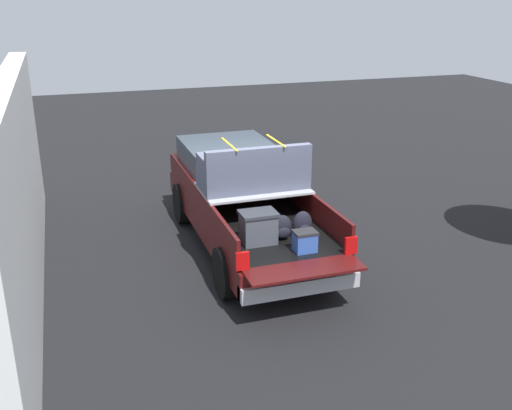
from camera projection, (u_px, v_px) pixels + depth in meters
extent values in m
plane|color=black|center=(246.00, 248.00, 11.55)|extent=(40.00, 40.00, 0.00)
cube|color=#470F0F|center=(246.00, 218.00, 11.34)|extent=(5.50, 1.92, 0.44)
cube|color=black|center=(267.00, 229.00, 10.18)|extent=(2.80, 1.80, 0.04)
cube|color=#470F0F|center=(215.00, 223.00, 9.83)|extent=(2.80, 0.06, 0.50)
cube|color=#470F0F|center=(317.00, 210.00, 10.38)|extent=(2.80, 0.06, 0.50)
cube|color=#470F0F|center=(243.00, 192.00, 11.33)|extent=(0.06, 1.80, 0.50)
cube|color=#470F0F|center=(304.00, 270.00, 8.69)|extent=(0.55, 1.80, 0.04)
cube|color=#B2B2B7|center=(253.00, 188.00, 10.70)|extent=(1.25, 1.92, 0.04)
cube|color=#470F0F|center=(227.00, 175.00, 12.38)|extent=(2.30, 1.92, 0.50)
cube|color=#2D3842|center=(228.00, 154.00, 12.12)|extent=(1.94, 1.76, 0.46)
cube|color=#470F0F|center=(211.00, 161.00, 13.60)|extent=(0.40, 1.82, 0.38)
cube|color=#B2B2B7|center=(300.00, 286.00, 8.95)|extent=(0.24, 1.92, 0.24)
cube|color=red|center=(242.00, 261.00, 8.60)|extent=(0.06, 0.20, 0.28)
cube|color=red|center=(351.00, 246.00, 9.12)|extent=(0.06, 0.20, 0.28)
cylinder|color=black|center=(183.00, 203.00, 12.70)|extent=(0.86, 0.30, 0.86)
cylinder|color=black|center=(260.00, 195.00, 13.22)|extent=(0.86, 0.30, 0.86)
cylinder|color=black|center=(227.00, 272.00, 9.58)|extent=(0.86, 0.30, 0.86)
cylinder|color=black|center=(326.00, 258.00, 10.11)|extent=(0.86, 0.30, 0.86)
cube|color=#474C56|center=(258.00, 229.00, 9.50)|extent=(0.40, 0.55, 0.48)
cube|color=#31353C|center=(258.00, 213.00, 9.41)|extent=(0.44, 0.59, 0.05)
ellipsoid|color=black|center=(281.00, 227.00, 9.67)|extent=(0.20, 0.36, 0.41)
ellipsoid|color=black|center=(283.00, 233.00, 9.59)|extent=(0.09, 0.25, 0.18)
ellipsoid|color=black|center=(302.00, 224.00, 9.71)|extent=(0.20, 0.34, 0.46)
ellipsoid|color=black|center=(305.00, 231.00, 9.64)|extent=(0.09, 0.24, 0.20)
cube|color=#3359B2|center=(305.00, 242.00, 9.22)|extent=(0.26, 0.34, 0.30)
cube|color=#262628|center=(305.00, 232.00, 9.16)|extent=(0.28, 0.36, 0.04)
cube|color=#4C5166|center=(253.00, 176.00, 10.62)|extent=(0.86, 1.92, 0.42)
cube|color=#4C5166|center=(259.00, 159.00, 10.17)|extent=(0.16, 1.92, 0.40)
cube|color=#4C5166|center=(205.00, 162.00, 10.30)|extent=(0.62, 0.20, 0.22)
cube|color=#4C5166|center=(296.00, 154.00, 10.81)|extent=(0.62, 0.20, 0.22)
cube|color=yellow|center=(229.00, 144.00, 10.28)|extent=(0.96, 0.03, 0.02)
cube|color=yellow|center=(276.00, 141.00, 10.54)|extent=(0.96, 0.03, 0.02)
cube|color=white|center=(18.00, 193.00, 9.35)|extent=(9.70, 0.36, 3.46)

